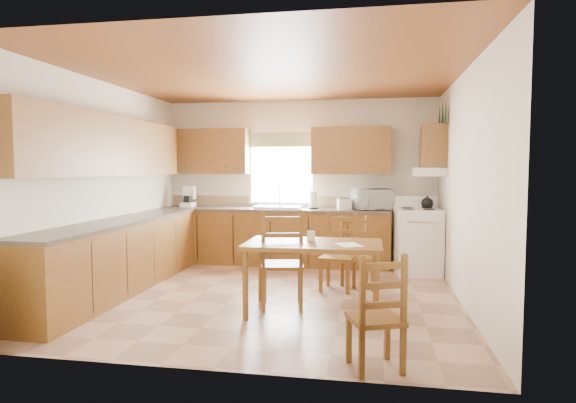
% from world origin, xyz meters
% --- Properties ---
extents(floor, '(4.50, 4.50, 0.00)m').
position_xyz_m(floor, '(0.00, 0.00, 0.00)').
color(floor, '#A17D63').
rests_on(floor, ground).
extents(ceiling, '(4.50, 4.50, 0.00)m').
position_xyz_m(ceiling, '(0.00, 0.00, 2.70)').
color(ceiling, brown).
rests_on(ceiling, floor).
extents(wall_left, '(4.50, 4.50, 0.00)m').
position_xyz_m(wall_left, '(-2.25, 0.00, 1.35)').
color(wall_left, silver).
rests_on(wall_left, floor).
extents(wall_right, '(4.50, 4.50, 0.00)m').
position_xyz_m(wall_right, '(2.25, 0.00, 1.35)').
color(wall_right, silver).
rests_on(wall_right, floor).
extents(wall_back, '(4.50, 4.50, 0.00)m').
position_xyz_m(wall_back, '(0.00, 2.25, 1.35)').
color(wall_back, silver).
rests_on(wall_back, floor).
extents(wall_front, '(4.50, 4.50, 0.00)m').
position_xyz_m(wall_front, '(0.00, -2.25, 1.35)').
color(wall_front, silver).
rests_on(wall_front, floor).
extents(lower_cab_back, '(3.75, 0.60, 0.88)m').
position_xyz_m(lower_cab_back, '(-0.38, 1.95, 0.44)').
color(lower_cab_back, brown).
rests_on(lower_cab_back, floor).
extents(lower_cab_left, '(0.60, 3.60, 0.88)m').
position_xyz_m(lower_cab_left, '(-1.95, -0.15, 0.44)').
color(lower_cab_left, brown).
rests_on(lower_cab_left, floor).
extents(counter_back, '(3.75, 0.63, 0.04)m').
position_xyz_m(counter_back, '(-0.38, 1.95, 0.90)').
color(counter_back, '#4D433A').
rests_on(counter_back, lower_cab_back).
extents(counter_left, '(0.63, 3.60, 0.04)m').
position_xyz_m(counter_left, '(-1.95, -0.15, 0.90)').
color(counter_left, '#4D433A').
rests_on(counter_left, lower_cab_left).
extents(backsplash, '(3.75, 0.01, 0.18)m').
position_xyz_m(backsplash, '(-0.38, 2.24, 1.01)').
color(backsplash, '#93805B').
rests_on(backsplash, counter_back).
extents(upper_cab_back_left, '(1.41, 0.33, 0.75)m').
position_xyz_m(upper_cab_back_left, '(-1.55, 2.08, 1.85)').
color(upper_cab_back_left, brown).
rests_on(upper_cab_back_left, wall_back).
extents(upper_cab_back_right, '(1.25, 0.33, 0.75)m').
position_xyz_m(upper_cab_back_right, '(0.86, 2.08, 1.85)').
color(upper_cab_back_right, brown).
rests_on(upper_cab_back_right, wall_back).
extents(upper_cab_left, '(0.33, 3.60, 0.75)m').
position_xyz_m(upper_cab_left, '(-2.08, -0.15, 1.85)').
color(upper_cab_left, brown).
rests_on(upper_cab_left, wall_left).
extents(upper_cab_stove, '(0.33, 0.62, 0.62)m').
position_xyz_m(upper_cab_stove, '(2.08, 1.65, 1.90)').
color(upper_cab_stove, brown).
rests_on(upper_cab_stove, wall_right).
extents(range_hood, '(0.44, 0.62, 0.12)m').
position_xyz_m(range_hood, '(2.03, 1.65, 1.52)').
color(range_hood, white).
rests_on(range_hood, wall_right).
extents(window_frame, '(1.13, 0.02, 1.18)m').
position_xyz_m(window_frame, '(-0.30, 2.22, 1.55)').
color(window_frame, white).
rests_on(window_frame, wall_back).
extents(window_pane, '(1.05, 0.01, 1.10)m').
position_xyz_m(window_pane, '(-0.30, 2.21, 1.55)').
color(window_pane, white).
rests_on(window_pane, wall_back).
extents(window_valance, '(1.19, 0.01, 0.24)m').
position_xyz_m(window_valance, '(-0.30, 2.19, 2.05)').
color(window_valance, '#3F5B31').
rests_on(window_valance, wall_back).
extents(sink_basin, '(0.75, 0.45, 0.04)m').
position_xyz_m(sink_basin, '(-0.30, 1.95, 0.94)').
color(sink_basin, silver).
rests_on(sink_basin, counter_back).
extents(pine_decal_a, '(0.22, 0.22, 0.36)m').
position_xyz_m(pine_decal_a, '(2.21, 1.33, 2.38)').
color(pine_decal_a, '#163B22').
rests_on(pine_decal_a, wall_right).
extents(pine_decal_b, '(0.22, 0.22, 0.36)m').
position_xyz_m(pine_decal_b, '(2.21, 1.65, 2.42)').
color(pine_decal_b, '#163B22').
rests_on(pine_decal_b, wall_right).
extents(pine_decal_c, '(0.22, 0.22, 0.36)m').
position_xyz_m(pine_decal_c, '(2.21, 1.97, 2.38)').
color(pine_decal_c, '#163B22').
rests_on(pine_decal_c, wall_right).
extents(stove, '(0.71, 0.73, 0.95)m').
position_xyz_m(stove, '(1.88, 1.60, 0.48)').
color(stove, white).
rests_on(stove, floor).
extents(coffeemaker, '(0.21, 0.25, 0.34)m').
position_xyz_m(coffeemaker, '(-1.86, 1.95, 1.09)').
color(coffeemaker, white).
rests_on(coffeemaker, counter_back).
extents(paper_towel, '(0.16, 0.16, 0.29)m').
position_xyz_m(paper_towel, '(0.27, 1.97, 1.06)').
color(paper_towel, white).
rests_on(paper_towel, counter_back).
extents(toaster, '(0.24, 0.20, 0.17)m').
position_xyz_m(toaster, '(0.78, 1.91, 1.01)').
color(toaster, white).
rests_on(toaster, counter_back).
extents(microwave, '(0.65, 0.56, 0.33)m').
position_xyz_m(microwave, '(1.21, 1.95, 1.08)').
color(microwave, white).
rests_on(microwave, counter_back).
extents(dining_table, '(1.46, 0.84, 0.78)m').
position_xyz_m(dining_table, '(0.60, -0.64, 0.39)').
color(dining_table, brown).
rests_on(dining_table, floor).
extents(chair_near_left, '(0.55, 0.53, 1.12)m').
position_xyz_m(chair_near_left, '(0.22, -0.46, 0.56)').
color(chair_near_left, brown).
rests_on(chair_near_left, floor).
extents(chair_near_right, '(0.49, 0.48, 0.93)m').
position_xyz_m(chair_near_right, '(1.25, -1.99, 0.46)').
color(chair_near_right, brown).
rests_on(chair_near_right, floor).
extents(chair_far_left, '(0.48, 0.46, 0.93)m').
position_xyz_m(chair_far_left, '(1.03, 0.54, 0.47)').
color(chair_far_left, brown).
rests_on(chair_far_left, floor).
extents(chair_far_right, '(0.48, 0.47, 0.99)m').
position_xyz_m(chair_far_right, '(0.78, 0.40, 0.49)').
color(chair_far_right, brown).
rests_on(chair_far_right, floor).
extents(table_paper, '(0.33, 0.36, 0.00)m').
position_xyz_m(table_paper, '(0.98, -0.75, 0.78)').
color(table_paper, white).
rests_on(table_paper, dining_table).
extents(table_card, '(0.09, 0.02, 0.11)m').
position_xyz_m(table_card, '(0.56, -0.56, 0.84)').
color(table_card, white).
rests_on(table_card, dining_table).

